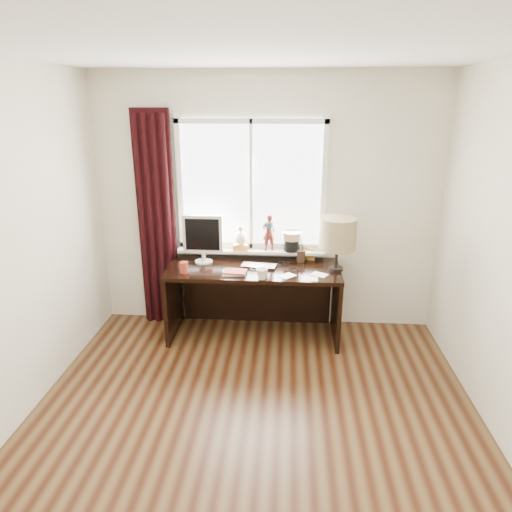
# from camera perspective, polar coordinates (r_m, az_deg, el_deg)

# --- Properties ---
(floor) EXTENTS (3.50, 4.00, 0.00)m
(floor) POSITION_cam_1_polar(r_m,az_deg,el_deg) (3.47, -0.73, -22.90)
(floor) COLOR brown
(floor) RESTS_ON ground
(ceiling) EXTENTS (3.50, 4.00, 0.00)m
(ceiling) POSITION_cam_1_polar(r_m,az_deg,el_deg) (2.60, -0.99, 25.21)
(ceiling) COLOR white
(ceiling) RESTS_ON wall_back
(wall_back) EXTENTS (3.50, 0.00, 2.60)m
(wall_back) POSITION_cam_1_polar(r_m,az_deg,el_deg) (4.69, 1.28, 6.42)
(wall_back) COLOR beige
(wall_back) RESTS_ON ground
(laptop) EXTENTS (0.37, 0.26, 0.03)m
(laptop) POSITION_cam_1_polar(r_m,az_deg,el_deg) (4.50, 0.38, -1.25)
(laptop) COLOR silver
(laptop) RESTS_ON desk
(mug) EXTENTS (0.15, 0.15, 0.11)m
(mug) POSITION_cam_1_polar(r_m,az_deg,el_deg) (4.20, 0.75, -2.19)
(mug) COLOR white
(mug) RESTS_ON desk
(red_cup) EXTENTS (0.08, 0.08, 0.11)m
(red_cup) POSITION_cam_1_polar(r_m,az_deg,el_deg) (4.40, -8.99, -1.43)
(red_cup) COLOR maroon
(red_cup) RESTS_ON desk
(window) EXTENTS (1.52, 0.21, 1.40)m
(window) POSITION_cam_1_polar(r_m,az_deg,el_deg) (4.65, -0.48, 6.39)
(window) COLOR white
(window) RESTS_ON ground
(curtain) EXTENTS (0.38, 0.09, 2.25)m
(curtain) POSITION_cam_1_polar(r_m,az_deg,el_deg) (4.84, -12.35, 4.10)
(curtain) COLOR black
(curtain) RESTS_ON floor
(desk) EXTENTS (1.70, 0.70, 0.75)m
(desk) POSITION_cam_1_polar(r_m,az_deg,el_deg) (4.68, -0.19, -3.82)
(desk) COLOR black
(desk) RESTS_ON floor
(monitor) EXTENTS (0.40, 0.18, 0.49)m
(monitor) POSITION_cam_1_polar(r_m,az_deg,el_deg) (4.59, -6.67, 2.49)
(monitor) COLOR beige
(monitor) RESTS_ON desk
(notebook_stack) EXTENTS (0.24, 0.18, 0.03)m
(notebook_stack) POSITION_cam_1_polar(r_m,az_deg,el_deg) (4.34, -2.70, -2.04)
(notebook_stack) COLOR beige
(notebook_stack) RESTS_ON desk
(brush_holder) EXTENTS (0.09, 0.09, 0.25)m
(brush_holder) POSITION_cam_1_polar(r_m,az_deg,el_deg) (4.67, 5.65, 0.02)
(brush_holder) COLOR black
(brush_holder) RESTS_ON desk
(icon_frame) EXTENTS (0.10, 0.04, 0.13)m
(icon_frame) POSITION_cam_1_polar(r_m,az_deg,el_deg) (4.72, 6.74, 0.24)
(icon_frame) COLOR gold
(icon_frame) RESTS_ON desk
(table_lamp) EXTENTS (0.35, 0.35, 0.52)m
(table_lamp) POSITION_cam_1_polar(r_m,az_deg,el_deg) (4.38, 10.19, 2.68)
(table_lamp) COLOR black
(table_lamp) RESTS_ON desk
(loose_papers) EXTENTS (0.49, 0.26, 0.00)m
(loose_papers) POSITION_cam_1_polar(r_m,az_deg,el_deg) (4.30, 6.20, -2.55)
(loose_papers) COLOR white
(loose_papers) RESTS_ON desk
(desk_cables) EXTENTS (0.27, 0.33, 0.01)m
(desk_cables) POSITION_cam_1_polar(r_m,az_deg,el_deg) (4.53, 3.88, -1.29)
(desk_cables) COLOR black
(desk_cables) RESTS_ON desk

